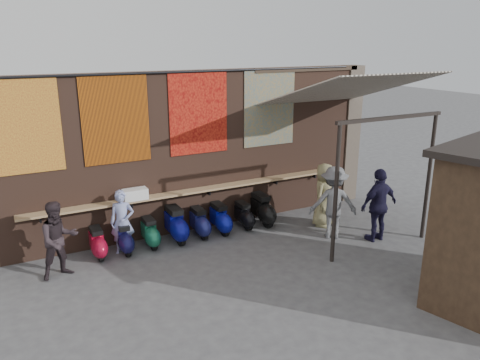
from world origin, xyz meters
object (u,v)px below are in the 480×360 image
(shopper_tan, at_px, (324,195))
(scooter_stool_4, at_px, (200,223))
(scooter_stool_0, at_px, (98,243))
(scooter_stool_3, at_px, (176,225))
(diner_right, at_px, (59,240))
(diner_left, at_px, (122,222))
(scooter_stool_1, at_px, (124,239))
(shopper_grey, at_px, (333,202))
(scooter_stool_7, at_px, (262,210))
(scooter_stool_5, at_px, (220,219))
(shopper_navy, at_px, (379,205))
(shelf_box, at_px, (135,194))
(scooter_stool_2, at_px, (150,233))
(scooter_stool_6, at_px, (244,215))

(shopper_tan, bearing_deg, scooter_stool_4, 132.60)
(scooter_stool_0, height_order, scooter_stool_3, scooter_stool_3)
(diner_right, relative_size, shopper_tan, 0.97)
(diner_left, bearing_deg, scooter_stool_1, -66.67)
(diner_right, bearing_deg, shopper_grey, -22.05)
(scooter_stool_1, distance_m, scooter_stool_3, 1.28)
(scooter_stool_7, bearing_deg, shopper_grey, -53.69)
(scooter_stool_5, bearing_deg, scooter_stool_0, 179.79)
(scooter_stool_3, bearing_deg, shopper_tan, -12.39)
(shopper_navy, bearing_deg, shelf_box, -25.97)
(scooter_stool_2, bearing_deg, scooter_stool_1, -175.84)
(scooter_stool_4, bearing_deg, shopper_grey, -28.29)
(scooter_stool_2, bearing_deg, scooter_stool_0, -179.72)
(scooter_stool_6, xyz_separation_m, shopper_grey, (1.65, -1.53, 0.56))
(scooter_stool_7, xyz_separation_m, shopper_navy, (1.95, -2.17, 0.49))
(scooter_stool_5, distance_m, shopper_tan, 2.76)
(scooter_stool_2, xyz_separation_m, shopper_tan, (4.42, -0.81, 0.50))
(scooter_stool_4, relative_size, scooter_stool_6, 1.07)
(diner_right, distance_m, shopper_grey, 6.28)
(shopper_grey, bearing_deg, scooter_stool_2, 9.23)
(scooter_stool_3, relative_size, scooter_stool_4, 1.17)
(shopper_navy, xyz_separation_m, shopper_grey, (-0.84, 0.66, 0.00))
(scooter_stool_5, height_order, diner_right, diner_right)
(scooter_stool_1, height_order, scooter_stool_2, scooter_stool_2)
(scooter_stool_5, distance_m, scooter_stool_6, 0.68)
(shopper_navy, bearing_deg, scooter_stool_4, -31.22)
(scooter_stool_5, bearing_deg, scooter_stool_1, -179.33)
(scooter_stool_5, distance_m, diner_left, 2.47)
(scooter_stool_0, relative_size, diner_right, 0.44)
(scooter_stool_4, distance_m, shopper_navy, 4.37)
(scooter_stool_5, bearing_deg, shopper_navy, -34.50)
(scooter_stool_6, bearing_deg, shopper_grey, -42.74)
(scooter_stool_1, relative_size, scooter_stool_3, 0.82)
(scooter_stool_0, height_order, scooter_stool_2, scooter_stool_2)
(shopper_tan, bearing_deg, scooter_stool_1, 138.68)
(diner_left, xyz_separation_m, shopper_grey, (4.78, -1.52, 0.16))
(shelf_box, height_order, diner_right, diner_right)
(scooter_stool_3, bearing_deg, scooter_stool_2, -178.72)
(scooter_stool_7, bearing_deg, scooter_stool_2, 179.53)
(scooter_stool_7, bearing_deg, scooter_stool_1, -179.68)
(scooter_stool_1, height_order, diner_left, diner_left)
(diner_left, bearing_deg, scooter_stool_0, -161.27)
(shopper_tan, bearing_deg, shopper_grey, -143.01)
(diner_left, bearing_deg, scooter_stool_3, 21.15)
(scooter_stool_4, relative_size, shopper_grey, 0.42)
(scooter_stool_2, bearing_deg, scooter_stool_3, 1.28)
(scooter_stool_2, height_order, diner_left, diner_left)
(scooter_stool_1, relative_size, shopper_navy, 0.40)
(shelf_box, relative_size, scooter_stool_4, 0.75)
(scooter_stool_0, xyz_separation_m, scooter_stool_1, (0.58, -0.04, 0.00))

